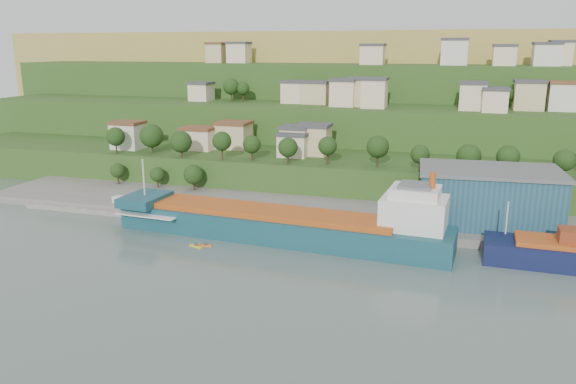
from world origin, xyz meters
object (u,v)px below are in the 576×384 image
at_px(cargo_ship_near, 290,227).
at_px(kayak_orange, 205,245).
at_px(warehouse, 488,196).
at_px(caravan, 123,201).

xyz_separation_m(cargo_ship_near, kayak_orange, (-16.29, -9.07, -2.85)).
height_order(warehouse, kayak_orange, warehouse).
bearing_deg(caravan, warehouse, 0.38).
bearing_deg(cargo_ship_near, kayak_orange, -147.08).
relative_size(caravan, kayak_orange, 1.64).
bearing_deg(cargo_ship_near, warehouse, 28.57).
distance_m(cargo_ship_near, kayak_orange, 18.86).
distance_m(cargo_ship_near, caravan, 49.44).
distance_m(warehouse, caravan, 90.57).
bearing_deg(kayak_orange, caravan, 146.13).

